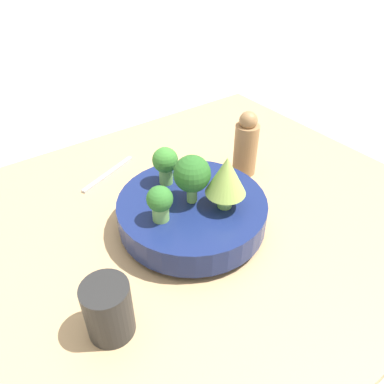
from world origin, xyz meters
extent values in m
plane|color=beige|center=(0.00, 0.00, 0.00)|extent=(6.00, 6.00, 0.00)
cube|color=tan|center=(0.00, 0.00, 0.02)|extent=(1.06, 0.82, 0.03)
cylinder|color=navy|center=(-0.02, 0.03, 0.04)|extent=(0.13, 0.13, 0.01)
cylinder|color=navy|center=(-0.02, 0.03, 0.07)|extent=(0.28, 0.28, 0.05)
cylinder|color=#6BA34C|center=(-0.01, -0.05, 0.11)|extent=(0.03, 0.03, 0.03)
sphere|color=#387A2D|center=(-0.01, -0.05, 0.15)|extent=(0.05, 0.05, 0.05)
cylinder|color=#7AB256|center=(0.05, 0.04, 0.11)|extent=(0.03, 0.03, 0.03)
sphere|color=#2D6B28|center=(0.05, 0.04, 0.14)|extent=(0.05, 0.05, 0.05)
cylinder|color=#7AB256|center=(-0.06, 0.07, 0.11)|extent=(0.03, 0.03, 0.03)
cone|color=#93B751|center=(-0.06, 0.07, 0.16)|extent=(0.07, 0.07, 0.07)
cylinder|color=#7AB256|center=(-0.02, 0.03, 0.11)|extent=(0.02, 0.02, 0.04)
sphere|color=#286023|center=(-0.02, 0.03, 0.16)|extent=(0.07, 0.07, 0.07)
cylinder|color=black|center=(0.20, 0.14, 0.08)|extent=(0.07, 0.07, 0.09)
cylinder|color=#997047|center=(-0.23, -0.06, 0.09)|extent=(0.05, 0.05, 0.12)
sphere|color=#997047|center=(-0.23, -0.06, 0.16)|extent=(0.04, 0.04, 0.04)
cube|color=#B2B2B7|center=(0.03, -0.23, 0.04)|extent=(0.15, 0.07, 0.01)
camera|label=1|loc=(0.29, 0.46, 0.53)|focal=35.00mm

